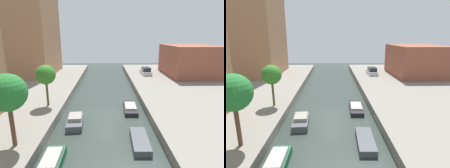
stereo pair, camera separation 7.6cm
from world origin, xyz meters
TOP-DOWN VIEW (x-y plane):
  - ground_plane at (0.00, 0.00)m, footprint 84.00×84.00m
  - apartment_tower_far at (-16.00, 20.13)m, footprint 10.00×13.12m
  - low_block_right at (18.00, 17.81)m, footprint 10.00×12.33m
  - street_tree_1 at (-6.76, -7.95)m, footprint 2.75×2.75m
  - street_tree_2 at (-6.76, 0.49)m, footprint 2.29×2.29m
  - parked_car at (8.75, 18.20)m, footprint 1.96×4.27m
  - moored_boat_left_1 at (-3.61, -9.60)m, footprint 1.35×4.20m
  - moored_boat_left_2 at (-3.04, -2.83)m, footprint 1.81×3.49m
  - moored_boat_right_2 at (3.16, -6.50)m, footprint 1.56×3.98m
  - moored_boat_right_3 at (3.27, 1.07)m, footprint 1.74×4.49m

SIDE VIEW (x-z plane):
  - ground_plane at x=0.00m, z-range 0.00..0.00m
  - moored_boat_right_2 at x=3.16m, z-range 0.00..0.58m
  - moored_boat_right_3 at x=3.27m, z-range -0.05..0.67m
  - moored_boat_left_1 at x=-3.61m, z-range -0.08..0.95m
  - moored_boat_left_2 at x=-3.04m, z-range -0.08..0.96m
  - parked_car at x=8.75m, z-range 0.86..2.46m
  - low_block_right at x=18.00m, z-range 1.00..7.21m
  - street_tree_2 at x=-6.76m, z-range 2.28..7.20m
  - street_tree_1 at x=-6.76m, z-range 2.39..8.01m
  - apartment_tower_far at x=-16.00m, z-range 1.00..24.60m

